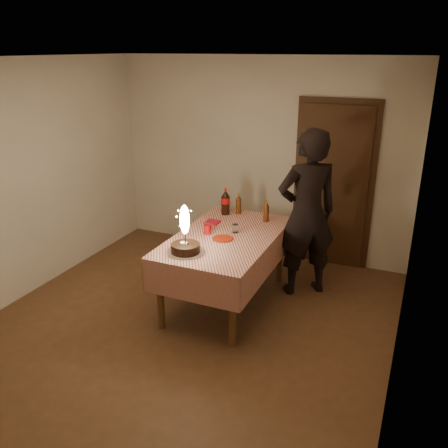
{
  "coord_description": "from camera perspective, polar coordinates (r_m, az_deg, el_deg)",
  "views": [
    {
      "loc": [
        2.04,
        -3.58,
        2.69
      ],
      "look_at": [
        0.18,
        0.66,
        0.95
      ],
      "focal_mm": 38.0,
      "sensor_mm": 36.0,
      "label": 1
    }
  ],
  "objects": [
    {
      "name": "ground",
      "position": [
        4.92,
        -5.17,
        -12.64
      ],
      "size": [
        4.0,
        4.5,
        0.01
      ],
      "primitive_type": "cube",
      "color": "brown",
      "rests_on": "ground"
    },
    {
      "name": "room_shell",
      "position": [
        4.3,
        -4.99,
        6.56
      ],
      "size": [
        4.04,
        4.54,
        2.62
      ],
      "color": "beige",
      "rests_on": "ground"
    },
    {
      "name": "dining_table",
      "position": [
        5.09,
        0.23,
        -2.51
      ],
      "size": [
        1.02,
        1.72,
        0.8
      ],
      "color": "brown",
      "rests_on": "ground"
    },
    {
      "name": "birthday_cake",
      "position": [
        4.61,
        -4.67,
        -2.11
      ],
      "size": [
        0.35,
        0.35,
        0.49
      ],
      "color": "white",
      "rests_on": "dining_table"
    },
    {
      "name": "red_plate",
      "position": [
        4.96,
        -0.16,
        -1.76
      ],
      "size": [
        0.22,
        0.22,
        0.01
      ],
      "primitive_type": "cylinder",
      "color": "red",
      "rests_on": "dining_table"
    },
    {
      "name": "red_cup",
      "position": [
        5.08,
        -1.99,
        -0.65
      ],
      "size": [
        0.08,
        0.08,
        0.1
      ],
      "primitive_type": "cylinder",
      "color": "#B20C12",
      "rests_on": "dining_table"
    },
    {
      "name": "clear_cup",
      "position": [
        5.12,
        1.36,
        -0.52
      ],
      "size": [
        0.07,
        0.07,
        0.09
      ],
      "primitive_type": "cylinder",
      "color": "white",
      "rests_on": "dining_table"
    },
    {
      "name": "napkin_stack",
      "position": [
        5.4,
        -1.39,
        0.23
      ],
      "size": [
        0.15,
        0.15,
        0.02
      ],
      "primitive_type": "cube",
      "color": "#B61429",
      "rests_on": "dining_table"
    },
    {
      "name": "cola_bottle",
      "position": [
        5.64,
        0.18,
        2.68
      ],
      "size": [
        0.1,
        0.1,
        0.32
      ],
      "color": "black",
      "rests_on": "dining_table"
    },
    {
      "name": "amber_bottle_left",
      "position": [
        5.68,
        1.75,
        2.42
      ],
      "size": [
        0.06,
        0.06,
        0.26
      ],
      "color": "#5A2B0F",
      "rests_on": "dining_table"
    },
    {
      "name": "amber_bottle_right",
      "position": [
        5.44,
        5.1,
        1.51
      ],
      "size": [
        0.06,
        0.06,
        0.26
      ],
      "color": "#5A2B0F",
      "rests_on": "dining_table"
    },
    {
      "name": "photographer",
      "position": [
        5.32,
        9.93,
        1.23
      ],
      "size": [
        0.83,
        0.78,
        1.91
      ],
      "color": "black",
      "rests_on": "ground"
    }
  ]
}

